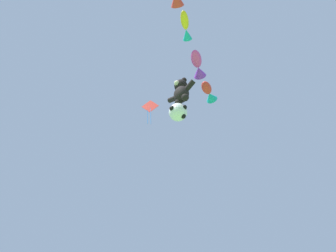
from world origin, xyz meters
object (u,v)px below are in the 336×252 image
fish_kite_magenta (198,65)px  diamond_kite (150,108)px  teddy_bear_kite (181,92)px  soccer_ball_kite (178,112)px  fish_kite_goldfin (186,27)px  fish_kite_crimson (209,92)px

fish_kite_magenta → diamond_kite: 5.77m
teddy_bear_kite → diamond_kite: size_ratio=0.76×
teddy_bear_kite → soccer_ball_kite: teddy_bear_kite is taller
fish_kite_goldfin → diamond_kite: size_ratio=0.58×
fish_kite_crimson → diamond_kite: size_ratio=0.63×
soccer_ball_kite → diamond_kite: bearing=168.4°
fish_kite_magenta → diamond_kite: size_ratio=0.65×
soccer_ball_kite → diamond_kite: (-3.37, 0.69, 4.00)m
soccer_ball_kite → diamond_kite: 5.28m
soccer_ball_kite → diamond_kite: diamond_kite is taller
teddy_bear_kite → fish_kite_goldfin: fish_kite_goldfin is taller
fish_kite_crimson → fish_kite_magenta: (1.14, -2.52, -1.08)m
soccer_ball_kite → fish_kite_crimson: (0.82, 2.15, 3.15)m
fish_kite_crimson → fish_kite_goldfin: fish_kite_crimson is taller
teddy_bear_kite → fish_kite_magenta: bearing=-6.7°
fish_kite_crimson → fish_kite_goldfin: bearing=-65.7°
fish_kite_crimson → diamond_kite: diamond_kite is taller
teddy_bear_kite → fish_kite_magenta: fish_kite_magenta is taller
teddy_bear_kite → soccer_ball_kite: bearing=157.0°
fish_kite_crimson → fish_kite_goldfin: (1.94, -4.30, -0.28)m
fish_kite_magenta → diamond_kite: diamond_kite is taller
soccer_ball_kite → fish_kite_crimson: 3.90m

